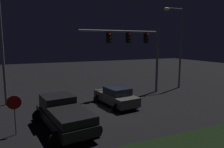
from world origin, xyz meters
TOP-DOWN VIEW (x-y plane):
  - ground_plane at (0.00, 0.00)m, footprint 80.00×80.00m
  - pickup_truck at (-4.58, -2.58)m, footprint 3.35×5.61m
  - car_sedan at (0.29, 0.41)m, footprint 2.81×4.58m
  - traffic_signal_gantry at (3.77, 3.10)m, footprint 8.32×0.56m
  - street_lamp_left at (-7.36, 4.19)m, footprint 2.81×0.44m
  - street_lamp_right at (9.28, 3.71)m, footprint 2.56×0.44m
  - stop_sign at (-7.17, -2.42)m, footprint 0.76×0.08m

SIDE VIEW (x-z plane):
  - ground_plane at x=0.00m, z-range 0.00..0.00m
  - car_sedan at x=0.29m, z-range -0.02..1.49m
  - pickup_truck at x=-4.58m, z-range 0.10..1.90m
  - stop_sign at x=-7.17m, z-range 0.45..2.68m
  - traffic_signal_gantry at x=3.77m, z-range 1.65..8.15m
  - street_lamp_right at x=9.28m, z-range 1.08..9.86m
  - street_lamp_left at x=-7.36m, z-range 1.11..10.03m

